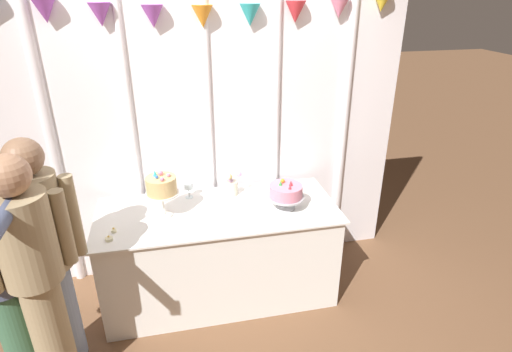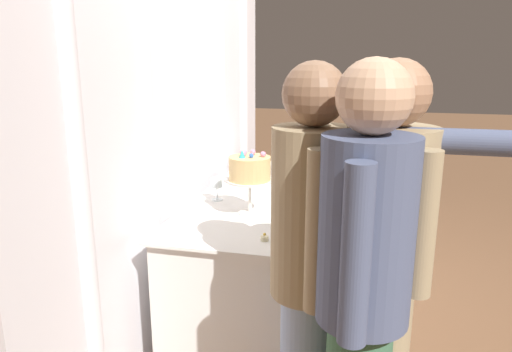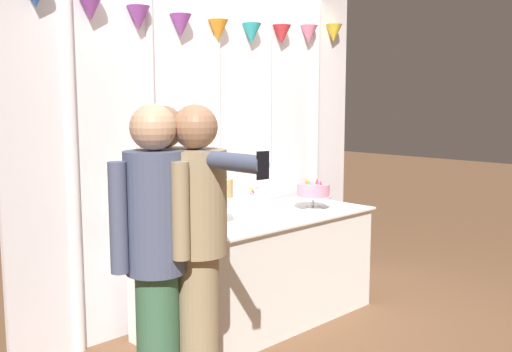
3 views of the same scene
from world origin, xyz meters
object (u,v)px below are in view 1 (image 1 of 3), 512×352
at_px(cake_display_nearleft, 161,187).
at_px(flower_vase, 232,186).
at_px(guest_man_pink_jacket, 35,274).
at_px(cake_table, 220,253).
at_px(cake_display_nearright, 286,192).
at_px(tealight_far_left, 109,239).
at_px(guest_man_dark_suit, 46,247).
at_px(wine_glass, 189,186).
at_px(tealight_near_left, 114,231).

height_order(cake_display_nearleft, flower_vase, cake_display_nearleft).
bearing_deg(guest_man_pink_jacket, cake_table, 31.29).
height_order(cake_display_nearright, guest_man_pink_jacket, guest_man_pink_jacket).
xyz_separation_m(tealight_far_left, guest_man_pink_jacket, (-0.34, -0.42, 0.09)).
distance_m(guest_man_dark_suit, guest_man_pink_jacket, 0.26).
distance_m(cake_display_nearright, flower_vase, 0.47).
relative_size(wine_glass, flower_vase, 0.65).
xyz_separation_m(cake_table, cake_display_nearright, (0.51, -0.08, 0.53)).
height_order(cake_table, flower_vase, flower_vase).
relative_size(tealight_near_left, guest_man_dark_suit, 0.02).
xyz_separation_m(cake_table, cake_display_nearleft, (-0.40, 0.00, 0.63)).
xyz_separation_m(cake_display_nearleft, guest_man_pink_jacket, (-0.71, -0.67, -0.14)).
distance_m(cake_display_nearright, tealight_near_left, 1.26).
xyz_separation_m(wine_glass, tealight_far_left, (-0.57, -0.50, -0.09)).
bearing_deg(guest_man_dark_suit, cake_table, 20.17).
bearing_deg(cake_table, guest_man_dark_suit, -159.83).
bearing_deg(cake_display_nearleft, guest_man_pink_jacket, -136.40).
distance_m(cake_table, tealight_near_left, 0.86).
bearing_deg(guest_man_pink_jacket, tealight_near_left, 54.91).
height_order(wine_glass, tealight_far_left, wine_glass).
xyz_separation_m(cake_table, wine_glass, (-0.20, 0.25, 0.49)).
height_order(cake_table, tealight_far_left, tealight_far_left).
xyz_separation_m(cake_display_nearright, guest_man_dark_suit, (-1.61, -0.33, -0.04)).
bearing_deg(wine_glass, guest_man_pink_jacket, -134.51).
bearing_deg(cake_table, tealight_far_left, -161.68).
height_order(cake_display_nearleft, guest_man_dark_suit, guest_man_dark_suit).
relative_size(flower_vase, tealight_near_left, 5.38).
bearing_deg(flower_vase, cake_display_nearright, -40.18).
xyz_separation_m(flower_vase, tealight_near_left, (-0.89, -0.38, -0.07)).
bearing_deg(guest_man_dark_suit, cake_display_nearleft, 29.95).
bearing_deg(guest_man_pink_jacket, cake_display_nearright, 20.12).
distance_m(cake_table, flower_vase, 0.55).
relative_size(tealight_near_left, guest_man_pink_jacket, 0.02).
relative_size(cake_display_nearleft, guest_man_dark_suit, 0.22).
bearing_deg(tealight_near_left, wine_glass, 36.78).
bearing_deg(flower_vase, wine_glass, 175.21).
bearing_deg(cake_table, tealight_near_left, -168.14).
xyz_separation_m(cake_table, guest_man_dark_suit, (-1.11, -0.41, 0.49)).
relative_size(cake_table, tealight_far_left, 35.09).
relative_size(tealight_far_left, guest_man_pink_jacket, 0.03).
xyz_separation_m(wine_glass, guest_man_dark_suit, (-0.91, -0.66, 0.00)).
height_order(cake_display_nearleft, wine_glass, cake_display_nearleft).
height_order(tealight_far_left, tealight_near_left, same).
height_order(wine_glass, flower_vase, flower_vase).
height_order(cake_table, guest_man_pink_jacket, guest_man_pink_jacket).
distance_m(cake_table, cake_display_nearright, 0.74).
height_order(wine_glass, tealight_near_left, wine_glass).
distance_m(wine_glass, guest_man_pink_jacket, 1.29).
relative_size(flower_vase, guest_man_dark_suit, 0.13).
bearing_deg(cake_display_nearright, guest_man_pink_jacket, -159.88).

